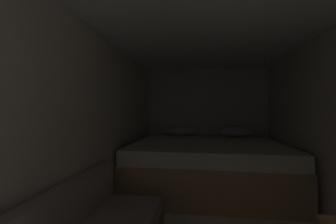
{
  "coord_description": "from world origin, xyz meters",
  "views": [
    {
      "loc": [
        -0.09,
        -0.39,
        1.2
      ],
      "look_at": [
        -0.53,
        2.57,
        1.18
      ],
      "focal_mm": 24.12,
      "sensor_mm": 36.0,
      "label": 1
    }
  ],
  "objects": [
    {
      "name": "bed",
      "position": [
        0.0,
        3.21,
        0.36
      ],
      "size": [
        2.27,
        1.97,
        0.9
      ],
      "color": "tan",
      "rests_on": "ground"
    },
    {
      "name": "wall_left",
      "position": [
        -1.22,
        1.74,
        1.02
      ],
      "size": [
        0.05,
        4.97,
        2.04
      ],
      "primitive_type": "cube",
      "color": "beige",
      "rests_on": "ground"
    },
    {
      "name": "ceiling_slab",
      "position": [
        0.0,
        1.74,
        2.06
      ],
      "size": [
        2.49,
        4.97,
        0.05
      ],
      "primitive_type": "cube",
      "color": "white",
      "rests_on": "wall_left"
    },
    {
      "name": "wall_back",
      "position": [
        0.0,
        4.25,
        1.02
      ],
      "size": [
        2.49,
        0.05,
        2.04
      ],
      "primitive_type": "cube",
      "color": "beige",
      "rests_on": "ground"
    }
  ]
}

